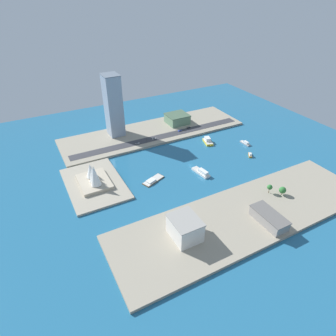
{
  "coord_description": "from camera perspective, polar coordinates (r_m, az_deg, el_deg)",
  "views": [
    {
      "loc": [
        -223.04,
        145.89,
        169.89
      ],
      "look_at": [
        0.13,
        27.24,
        4.87
      ],
      "focal_mm": 30.98,
      "sensor_mm": 36.0,
      "label": 1
    }
  ],
  "objects": [
    {
      "name": "suv_black",
      "position": [
        391.98,
        4.06,
        7.94
      ],
      "size": [
        1.99,
        5.15,
        1.5
      ],
      "color": "black",
      "rests_on": "road_strip"
    },
    {
      "name": "ferry_yellow_fast",
      "position": [
        362.63,
        7.83,
        5.29
      ],
      "size": [
        20.54,
        12.86,
        6.45
      ],
      "color": "yellow",
      "rests_on": "ground_plane"
    },
    {
      "name": "traffic_light_waterfront",
      "position": [
        351.86,
        -4.29,
        5.46
      ],
      "size": [
        0.36,
        0.36,
        6.5
      ],
      "color": "black",
      "rests_on": "quay_east"
    },
    {
      "name": "yacht_sleek_gray",
      "position": [
        368.76,
        14.97,
        4.77
      ],
      "size": [
        15.97,
        4.96,
        4.03
      ],
      "color": "#999EA3",
      "rests_on": "ground_plane"
    },
    {
      "name": "opera_landmark",
      "position": [
        289.87,
        -14.45,
        -1.72
      ],
      "size": [
        37.23,
        28.76,
        23.9
      ],
      "color": "#BCAD93",
      "rests_on": "peninsula_point"
    },
    {
      "name": "van_white",
      "position": [
        363.11,
        -2.76,
        5.83
      ],
      "size": [
        1.95,
        4.7,
        1.52
      ],
      "color": "black",
      "rests_on": "road_strip"
    },
    {
      "name": "hatchback_blue",
      "position": [
        383.04,
        2.33,
        7.38
      ],
      "size": [
        2.01,
        4.5,
        1.65
      ],
      "color": "black",
      "rests_on": "road_strip"
    },
    {
      "name": "tower_tall_glass",
      "position": [
        367.61,
        -10.71,
        11.96
      ],
      "size": [
        22.82,
        18.95,
        75.66
      ],
      "color": "#8C9EB2",
      "rests_on": "quay_east"
    },
    {
      "name": "terminal_long_green",
      "position": [
        404.48,
        1.82,
        9.68
      ],
      "size": [
        26.79,
        28.91,
        12.62
      ],
      "color": "slate",
      "rests_on": "quay_east"
    },
    {
      "name": "ferry_white_commuter",
      "position": [
        302.56,
        6.59,
        -0.81
      ],
      "size": [
        24.14,
        9.91,
        5.53
      ],
      "color": "silver",
      "rests_on": "ground_plane"
    },
    {
      "name": "ground_plane",
      "position": [
        316.06,
        4.38,
        0.52
      ],
      "size": [
        440.0,
        440.0,
        0.0
      ],
      "primitive_type": "plane",
      "color": "#23668E"
    },
    {
      "name": "park_tree_cluster",
      "position": [
        285.52,
        20.94,
        -3.92
      ],
      "size": [
        13.28,
        14.23,
        8.86
      ],
      "color": "brown",
      "rests_on": "quay_west"
    },
    {
      "name": "hotel_broad_white",
      "position": [
        225.13,
        3.36,
        -11.69
      ],
      "size": [
        25.08,
        20.97,
        17.44
      ],
      "color": "silver",
      "rests_on": "quay_west"
    },
    {
      "name": "water_taxi_orange",
      "position": [
        344.9,
        15.87,
        2.52
      ],
      "size": [
        10.42,
        8.48,
        3.9
      ],
      "color": "orange",
      "rests_on": "ground_plane"
    },
    {
      "name": "peninsula_point",
      "position": [
        294.8,
        -14.25,
        -3.0
      ],
      "size": [
        79.04,
        52.62,
        2.0
      ],
      "primitive_type": "cube",
      "color": "#A89E89",
      "rests_on": "ground_plane"
    },
    {
      "name": "quay_east",
      "position": [
        385.15,
        -2.79,
        7.14
      ],
      "size": [
        70.0,
        240.0,
        2.63
      ],
      "primitive_type": "cube",
      "color": "#9E937F",
      "rests_on": "ground_plane"
    },
    {
      "name": "carpark_squat_concrete",
      "position": [
        252.32,
        19.24,
        -9.29
      ],
      "size": [
        32.48,
        14.77,
        9.19
      ],
      "color": "gray",
      "rests_on": "quay_west"
    },
    {
      "name": "sedan_silver",
      "position": [
        353.3,
        -6.02,
        4.86
      ],
      "size": [
        2.04,
        4.83,
        1.56
      ],
      "color": "black",
      "rests_on": "road_strip"
    },
    {
      "name": "road_strip",
      "position": [
        368.71,
        -1.47,
        6.16
      ],
      "size": [
        12.92,
        228.0,
        0.15
      ],
      "primitive_type": "cube",
      "color": "#38383D",
      "rests_on": "quay_east"
    },
    {
      "name": "barge_flat_brown",
      "position": [
        290.73,
        -3.01,
        -2.44
      ],
      "size": [
        16.81,
        25.24,
        2.75
      ],
      "color": "brown",
      "rests_on": "ground_plane"
    },
    {
      "name": "quay_west",
      "position": [
        259.09,
        15.14,
        -8.88
      ],
      "size": [
        70.0,
        240.0,
        2.63
      ],
      "primitive_type": "cube",
      "color": "#9E937F",
      "rests_on": "ground_plane"
    }
  ]
}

